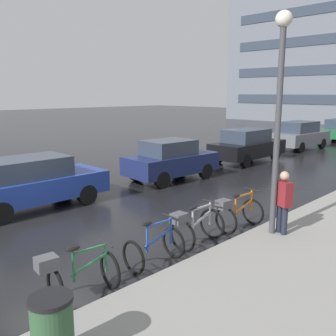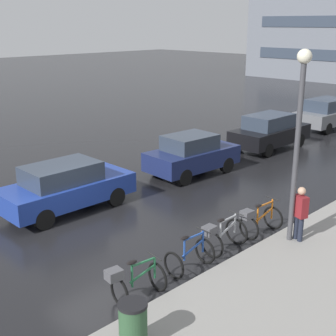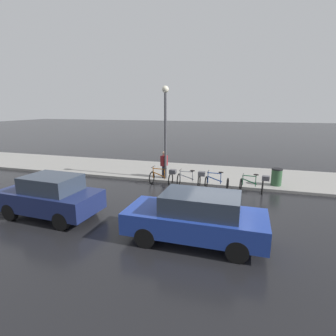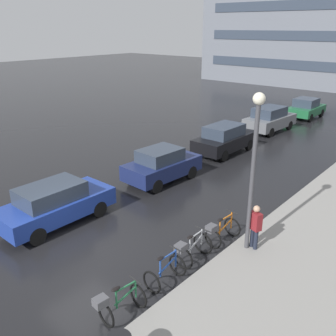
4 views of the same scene
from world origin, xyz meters
The scene contains 12 objects.
ground_plane centered at (0.00, 0.00, 0.00)m, with size 140.00×140.00×0.00m, color black.
bicycle_nearest centered at (3.15, -1.32, 0.50)m, with size 0.81×1.39×0.98m.
bicycle_second centered at (3.13, 0.53, 0.39)m, with size 0.73×1.17×0.99m.
bicycle_third centered at (3.07, 1.83, 0.50)m, with size 0.78×1.42×0.98m.
bicycle_farthest centered at (3.16, 3.37, 0.50)m, with size 0.78×1.45×1.00m.
car_blue centered at (-2.36, 0.56, 0.81)m, with size 1.85×4.36×1.60m.
car_navy centered at (-2.06, 6.27, 0.83)m, with size 2.01×3.94×1.65m.
car_black centered at (-2.13, 11.92, 0.85)m, with size 1.91×4.42×1.69m.
car_grey centered at (-2.36, 18.12, 0.88)m, with size 2.16×4.39×1.74m.
pedestrian centered at (4.26, 3.70, 0.95)m, with size 0.46×0.37×1.68m.
streetlamp centered at (4.08, 3.56, 3.38)m, with size 0.37×0.37×5.27m.
trash_bin centered at (4.42, -2.42, 0.52)m, with size 0.56×0.56×1.04m.
Camera 2 is at (10.07, -7.12, 5.88)m, focal length 50.00 mm.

